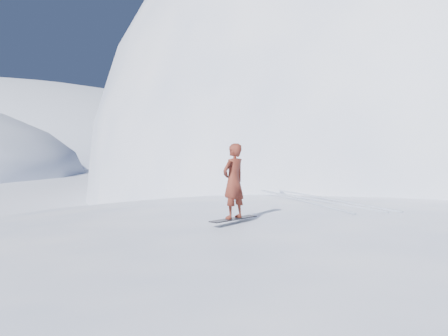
% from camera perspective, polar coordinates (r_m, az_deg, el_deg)
% --- Properties ---
extents(near_ridge, '(36.00, 28.00, 4.80)m').
position_cam_1_polar(near_ridge, '(14.62, 17.30, -13.55)').
color(near_ridge, white).
rests_on(near_ridge, ground).
extents(peak_shoulder, '(28.00, 24.00, 18.00)m').
position_cam_1_polar(peak_shoulder, '(33.51, 16.34, -4.20)').
color(peak_shoulder, white).
rests_on(peak_shoulder, ground).
extents(wind_bumps, '(16.00, 14.40, 1.00)m').
position_cam_1_polar(wind_bumps, '(13.18, 13.16, -15.34)').
color(wind_bumps, white).
rests_on(wind_bumps, ground).
extents(snowboard, '(1.24, 0.96, 0.02)m').
position_cam_1_polar(snowboard, '(11.21, 1.09, -5.83)').
color(snowboard, black).
rests_on(snowboard, near_ridge).
extents(snowboarder, '(0.73, 0.68, 1.68)m').
position_cam_1_polar(snowboarder, '(11.11, 1.10, -1.50)').
color(snowboarder, maroon).
rests_on(snowboarder, snowboard).
extents(board_tracks, '(1.90, 5.98, 0.04)m').
position_cam_1_polar(board_tracks, '(15.22, 10.34, -3.51)').
color(board_tracks, silver).
rests_on(board_tracks, ground).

